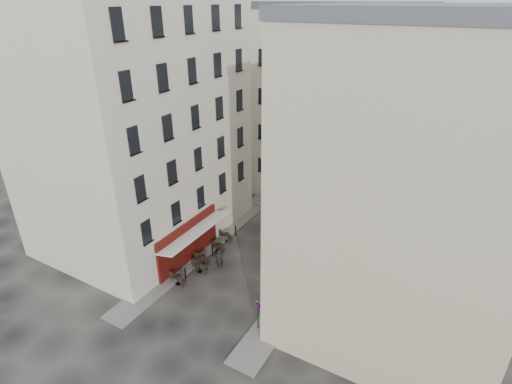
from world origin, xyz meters
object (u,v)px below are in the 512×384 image
Objects in this scene: pedestrian at (219,259)px; no_parking_sign at (258,310)px; bistro_table_b at (200,267)px; bistro_table_a at (178,279)px.

no_parking_sign is at bearing 104.37° from pedestrian.
pedestrian is (0.95, 1.23, 0.29)m from bistro_table_b.
pedestrian reaches higher than bistro_table_a.
bistro_table_a is 0.85× the size of pedestrian.
bistro_table_b is at bearing 12.71° from pedestrian.
pedestrian reaches higher than bistro_table_b.
pedestrian is at bearing 155.80° from no_parking_sign.
no_parking_sign is 7.17m from pedestrian.
no_parking_sign is at bearing -7.83° from bistro_table_a.
pedestrian is at bearing 52.45° from bistro_table_b.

